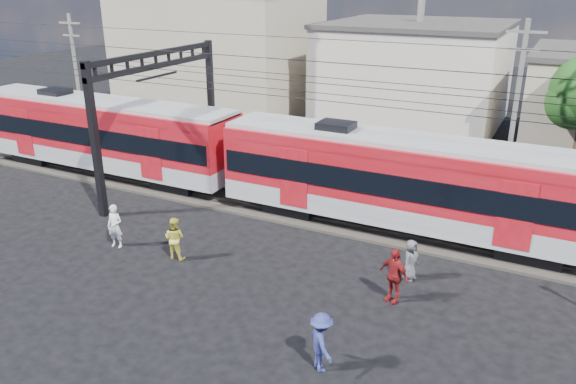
# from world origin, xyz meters

# --- Properties ---
(ground) EXTENTS (120.00, 120.00, 0.00)m
(ground) POSITION_xyz_m (0.00, 0.00, 0.00)
(ground) COLOR black
(ground) RESTS_ON ground
(track_bed) EXTENTS (70.00, 3.40, 0.12)m
(track_bed) POSITION_xyz_m (0.00, 8.00, 0.06)
(track_bed) COLOR #2D2823
(track_bed) RESTS_ON ground
(rail_near) EXTENTS (70.00, 0.12, 0.12)m
(rail_near) POSITION_xyz_m (0.00, 7.25, 0.18)
(rail_near) COLOR #59544C
(rail_near) RESTS_ON track_bed
(rail_far) EXTENTS (70.00, 0.12, 0.12)m
(rail_far) POSITION_xyz_m (0.00, 8.75, 0.18)
(rail_far) COLOR #59544C
(rail_far) RESTS_ON track_bed
(commuter_train) EXTENTS (50.30, 3.08, 4.17)m
(commuter_train) POSITION_xyz_m (2.94, 8.00, 2.40)
(commuter_train) COLOR black
(commuter_train) RESTS_ON ground
(catenary) EXTENTS (70.00, 9.30, 7.52)m
(catenary) POSITION_xyz_m (-8.65, 8.00, 5.14)
(catenary) COLOR black
(catenary) RESTS_ON ground
(building_west) EXTENTS (14.28, 10.20, 9.30)m
(building_west) POSITION_xyz_m (-17.00, 24.00, 4.66)
(building_west) COLOR tan
(building_west) RESTS_ON ground
(building_midwest) EXTENTS (12.24, 12.24, 7.30)m
(building_midwest) POSITION_xyz_m (-2.00, 27.00, 3.66)
(building_midwest) COLOR beige
(building_midwest) RESTS_ON ground
(utility_pole_mid) EXTENTS (1.80, 0.24, 8.50)m
(utility_pole_mid) POSITION_xyz_m (6.00, 15.00, 4.53)
(utility_pole_mid) COLOR slate
(utility_pole_mid) RESTS_ON ground
(utility_pole_west) EXTENTS (1.80, 0.24, 8.00)m
(utility_pole_west) POSITION_xyz_m (-22.00, 14.00, 4.28)
(utility_pole_west) COLOR slate
(utility_pole_west) RESTS_ON ground
(pedestrian_a) EXTENTS (0.71, 0.52, 1.80)m
(pedestrian_a) POSITION_xyz_m (-7.24, 1.35, 0.90)
(pedestrian_a) COLOR white
(pedestrian_a) RESTS_ON ground
(pedestrian_b) EXTENTS (0.90, 0.75, 1.70)m
(pedestrian_b) POSITION_xyz_m (-4.48, 1.63, 0.85)
(pedestrian_b) COLOR #E3D347
(pedestrian_b) RESTS_ON ground
(pedestrian_c) EXTENTS (1.29, 1.28, 1.79)m
(pedestrian_c) POSITION_xyz_m (3.26, -1.90, 0.89)
(pedestrian_c) COLOR navy
(pedestrian_c) RESTS_ON ground
(pedestrian_d) EXTENTS (1.24, 0.88, 1.96)m
(pedestrian_d) POSITION_xyz_m (3.99, 2.45, 0.98)
(pedestrian_d) COLOR maroon
(pedestrian_d) RESTS_ON ground
(pedestrian_e) EXTENTS (0.65, 0.85, 1.55)m
(pedestrian_e) POSITION_xyz_m (4.11, 4.15, 0.77)
(pedestrian_e) COLOR #4F4F54
(pedestrian_e) RESTS_ON ground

